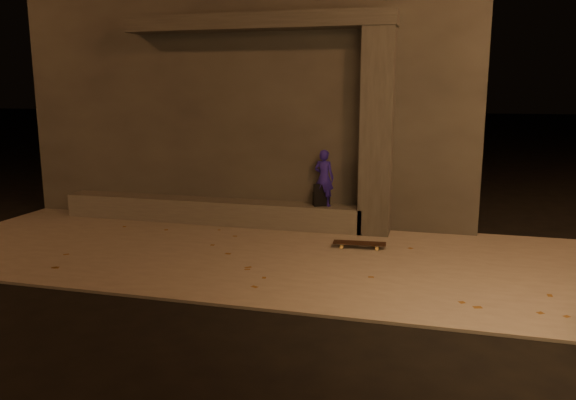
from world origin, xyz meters
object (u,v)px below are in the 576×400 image
(skateboarder, at_px, (324,178))
(skateboard, at_px, (359,243))
(column, at_px, (377,133))
(backpack, at_px, (321,198))

(skateboarder, xyz_separation_m, skateboard, (0.82, -1.07, -0.89))
(column, relative_size, backpack, 8.63)
(backpack, relative_size, skateboard, 0.48)
(column, bearing_deg, skateboarder, 180.00)
(column, distance_m, skateboard, 2.03)
(column, height_order, skateboard, column)
(skateboarder, bearing_deg, skateboard, 140.29)
(skateboarder, distance_m, skateboard, 1.62)
(skateboarder, bearing_deg, backpack, 12.82)
(column, bearing_deg, skateboard, -96.16)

